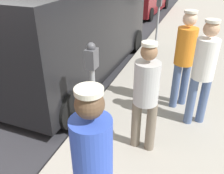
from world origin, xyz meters
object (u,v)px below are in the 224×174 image
at_px(pedestrian_in_white, 204,68).
at_px(pedestrian_in_orange, 185,55).
at_px(parking_meter_near, 92,75).
at_px(pedestrian_in_gray, 146,93).
at_px(parked_van, 74,29).
at_px(parking_meter_far, 159,10).
at_px(pedestrian_in_blue, 93,165).

bearing_deg(pedestrian_in_white, pedestrian_in_orange, 126.04).
bearing_deg(parking_meter_near, pedestrian_in_gray, -3.08).
relative_size(pedestrian_in_gray, parked_van, 0.31).
bearing_deg(parking_meter_far, parked_van, -118.37).
distance_m(parking_meter_near, pedestrian_in_white, 1.72).
height_order(pedestrian_in_white, pedestrian_in_blue, pedestrian_in_white).
relative_size(parking_meter_near, pedestrian_in_orange, 0.86).
bearing_deg(parked_van, pedestrian_in_blue, -59.63).
height_order(pedestrian_in_gray, pedestrian_in_blue, pedestrian_in_blue).
xyz_separation_m(pedestrian_in_white, parked_van, (-2.99, 1.36, -0.01)).
xyz_separation_m(parking_meter_near, pedestrian_in_orange, (1.15, 1.33, -0.01)).
relative_size(parking_meter_far, parked_van, 0.29).
xyz_separation_m(parking_meter_far, pedestrian_in_orange, (1.15, -3.68, -0.01)).
distance_m(parking_meter_far, pedestrian_in_blue, 6.54).
bearing_deg(parking_meter_far, parking_meter_near, -90.00).
bearing_deg(pedestrian_in_orange, parking_meter_near, -130.95).
bearing_deg(parking_meter_far, pedestrian_in_blue, -84.00).
xyz_separation_m(parking_meter_near, parking_meter_far, (0.00, 5.01, 0.00)).
bearing_deg(pedestrian_in_gray, pedestrian_in_blue, -94.54).
xyz_separation_m(pedestrian_in_blue, parked_van, (-2.18, 3.73, 0.01)).
bearing_deg(pedestrian_in_white, parked_van, 155.50).
distance_m(parking_meter_far, parked_van, 3.16).
distance_m(pedestrian_in_blue, pedestrian_in_orange, 2.86).
relative_size(parking_meter_near, pedestrian_in_gray, 0.93).
relative_size(parking_meter_near, pedestrian_in_blue, 0.88).
bearing_deg(pedestrian_in_gray, parked_van, 135.29).
bearing_deg(parked_van, pedestrian_in_gray, -44.71).
distance_m(pedestrian_in_white, parked_van, 3.28).
height_order(parking_meter_far, pedestrian_in_gray, pedestrian_in_gray).
bearing_deg(pedestrian_in_blue, parked_van, 120.37).
bearing_deg(pedestrian_in_white, pedestrian_in_gray, -126.88).
relative_size(pedestrian_in_gray, pedestrian_in_blue, 0.94).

